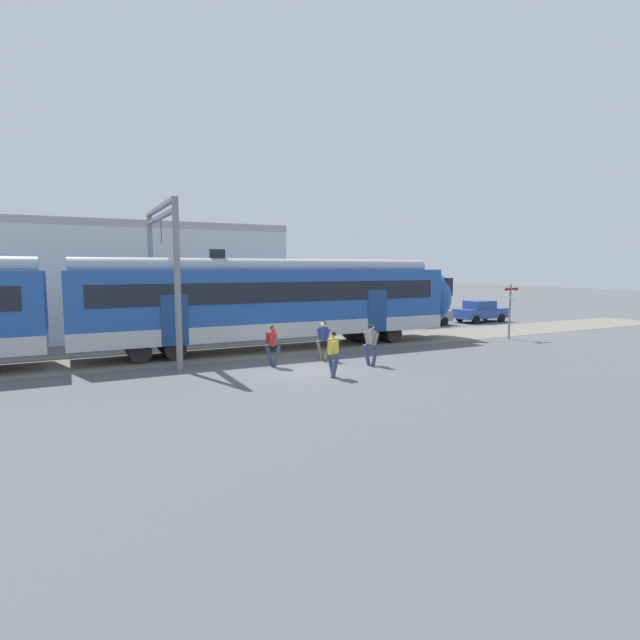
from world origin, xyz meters
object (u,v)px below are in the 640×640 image
Objects in this scene: commuter_train at (77,309)px; pedestrian_red at (272,342)px; parked_car_blue at (481,311)px; crossing_signal at (510,303)px; parked_car_grey at (422,314)px; pedestrian_navy at (324,338)px; pedestrian_grey at (371,342)px; pedestrian_yellow at (333,351)px.

commuter_train reaches higher than pedestrian_red.
crossing_signal is at bearing -124.78° from parked_car_blue.
commuter_train is at bearing 172.39° from crossing_signal.
parked_car_blue is at bearing 55.22° from crossing_signal.
pedestrian_red reaches higher than parked_car_grey.
crossing_signal is at bearing 4.96° from pedestrian_navy.
parked_car_grey is (21.03, 4.47, -1.47)m from commuter_train.
pedestrian_red is 21.22m from parked_car_blue.
parked_car_blue is (15.82, 10.04, -0.18)m from pedestrian_grey.
parked_car_grey is (10.61, 10.17, -0.18)m from pedestrian_grey.
commuter_train reaches higher than parked_car_blue.
parked_car_blue is (26.23, 4.35, -1.47)m from commuter_train.
pedestrian_red is at bearing 113.64° from pedestrian_yellow.
pedestrian_yellow is at bearing -148.22° from parked_car_blue.
pedestrian_navy is (9.21, -3.88, -1.29)m from commuter_train.
pedestrian_navy is at bearing -144.73° from parked_car_grey.
pedestrian_navy and pedestrian_grey have the same top height.
pedestrian_red is 16.65m from parked_car_grey.
crossing_signal is (10.83, 2.86, 1.05)m from pedestrian_grey.
commuter_train is 21.43m from crossing_signal.
pedestrian_red is 3.04m from pedestrian_yellow.
pedestrian_navy is 18.90m from parked_car_blue.
parked_car_grey is 7.42m from crossing_signal.
pedestrian_navy is 12.12m from crossing_signal.
pedestrian_navy is at bearing -175.04° from crossing_signal.
pedestrian_red is (6.79, -4.16, -1.26)m from commuter_train.
pedestrian_yellow is 0.41× the size of parked_car_grey.
pedestrian_yellow is 0.41× the size of parked_car_blue.
pedestrian_yellow is 1.00× the size of pedestrian_navy.
pedestrian_grey is (10.41, -5.69, -1.29)m from commuter_train.
pedestrian_red is 0.41× the size of parked_car_grey.
crossing_signal is at bearing -7.61° from commuter_train.
pedestrian_yellow and pedestrian_grey have the same top height.
parked_car_grey is at bearing 41.26° from pedestrian_yellow.
commuter_train reaches higher than crossing_signal.
crossing_signal is at bearing 14.78° from pedestrian_grey.
pedestrian_red is 14.54m from crossing_signal.
commuter_train is at bearing -167.99° from parked_car_grey.
parked_car_blue is (17.02, 8.23, -0.18)m from pedestrian_navy.
parked_car_grey is 5.21m from parked_car_blue.
pedestrian_red and pedestrian_grey have the same top height.
pedestrian_red and pedestrian_navy have the same top height.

